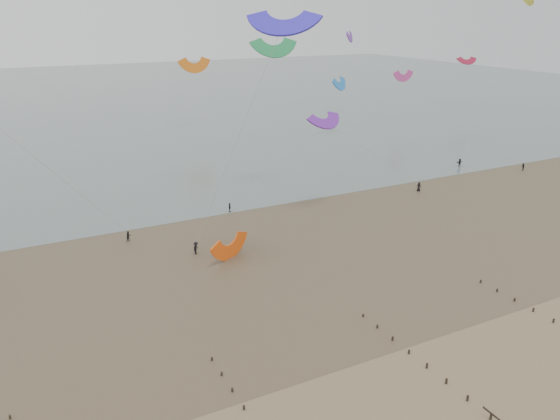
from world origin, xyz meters
The scene contains 5 objects.
ground centered at (0.00, 0.00, 0.00)m, with size 500.00×500.00×0.00m, color brown.
sea_and_shore centered at (-4.08, 34.40, 0.01)m, with size 500.00×665.00×0.03m.
kitesurfers centered at (19.49, 47.31, 0.88)m, with size 132.11×23.51×1.86m.
grounded_kite centered at (-3.37, 33.30, 0.00)m, with size 6.36×3.33×4.85m, color #F9540F, non-canonical shape.
kites_airborne centered at (-12.06, 86.21, 21.42)m, with size 232.49×113.51×37.85m.
Camera 1 is at (-28.60, -31.39, 32.24)m, focal length 35.00 mm.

